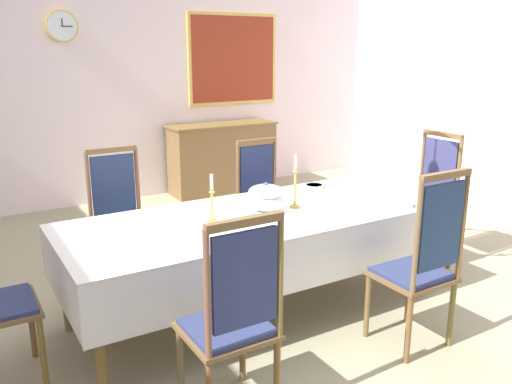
% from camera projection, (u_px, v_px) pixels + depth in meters
% --- Properties ---
extents(ground, '(7.70, 6.60, 0.04)m').
position_uv_depth(ground, '(248.00, 307.00, 3.99)').
color(ground, tan).
extents(back_wall, '(7.70, 0.08, 3.26)m').
position_uv_depth(back_wall, '(107.00, 68.00, 6.33)').
color(back_wall, silver).
rests_on(back_wall, ground).
extents(dining_table, '(2.65, 1.04, 0.73)m').
position_uv_depth(dining_table, '(255.00, 224.00, 3.72)').
color(dining_table, brown).
rests_on(dining_table, ground).
extents(tablecloth, '(2.67, 1.06, 0.37)m').
position_uv_depth(tablecloth, '(255.00, 227.00, 3.72)').
color(tablecloth, white).
rests_on(tablecloth, dining_table).
extents(chair_south_a, '(0.44, 0.42, 1.12)m').
position_uv_depth(chair_south_a, '(233.00, 317.00, 2.64)').
color(chair_south_a, brown).
rests_on(chair_south_a, ground).
extents(chair_north_a, '(0.44, 0.42, 1.11)m').
position_uv_depth(chair_north_a, '(120.00, 218.00, 4.18)').
color(chair_north_a, brown).
rests_on(chair_north_a, ground).
extents(chair_south_b, '(0.44, 0.42, 1.17)m').
position_uv_depth(chair_south_b, '(422.00, 261.00, 3.28)').
color(chair_south_b, brown).
rests_on(chair_south_b, ground).
extents(chair_north_b, '(0.44, 0.42, 1.06)m').
position_uv_depth(chair_north_b, '(264.00, 197.00, 4.83)').
color(chair_north_b, brown).
rests_on(chair_north_b, ground).
extents(chair_head_east, '(0.42, 0.44, 1.17)m').
position_uv_depth(chair_head_east, '(428.00, 200.00, 4.60)').
color(chair_head_east, brown).
rests_on(chair_head_east, ground).
extents(soup_tureen, '(0.27, 0.27, 0.22)m').
position_uv_depth(soup_tureen, '(266.00, 198.00, 3.71)').
color(soup_tureen, silver).
rests_on(soup_tureen, tablecloth).
extents(candlestick_west, '(0.07, 0.07, 0.33)m').
position_uv_depth(candlestick_west, '(212.00, 203.00, 3.50)').
color(candlestick_west, gold).
rests_on(candlestick_west, tablecloth).
extents(candlestick_east, '(0.07, 0.07, 0.39)m').
position_uv_depth(candlestick_east, '(295.00, 186.00, 3.82)').
color(candlestick_east, gold).
rests_on(candlestick_east, tablecloth).
extents(bowl_near_left, '(0.15, 0.15, 0.04)m').
position_uv_depth(bowl_near_left, '(402.00, 204.00, 3.87)').
color(bowl_near_left, silver).
rests_on(bowl_near_left, tablecloth).
extents(bowl_near_right, '(0.16, 0.16, 0.03)m').
position_uv_depth(bowl_near_right, '(314.00, 186.00, 4.38)').
color(bowl_near_right, silver).
rests_on(bowl_near_right, tablecloth).
extents(spoon_primary, '(0.03, 0.18, 0.01)m').
position_uv_depth(spoon_primary, '(410.00, 203.00, 3.95)').
color(spoon_primary, gold).
rests_on(spoon_primary, tablecloth).
extents(spoon_secondary, '(0.03, 0.18, 0.01)m').
position_uv_depth(spoon_secondary, '(323.00, 185.00, 4.46)').
color(spoon_secondary, gold).
rests_on(spoon_secondary, tablecloth).
extents(sideboard, '(1.44, 0.48, 0.90)m').
position_uv_depth(sideboard, '(223.00, 158.00, 7.05)').
color(sideboard, brown).
rests_on(sideboard, ground).
extents(mounted_clock, '(0.35, 0.06, 0.35)m').
position_uv_depth(mounted_clock, '(62.00, 26.00, 5.90)').
color(mounted_clock, '#D1B251').
extents(framed_painting, '(1.31, 0.05, 1.18)m').
position_uv_depth(framed_painting, '(233.00, 59.00, 7.08)').
color(framed_painting, '#D1B251').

